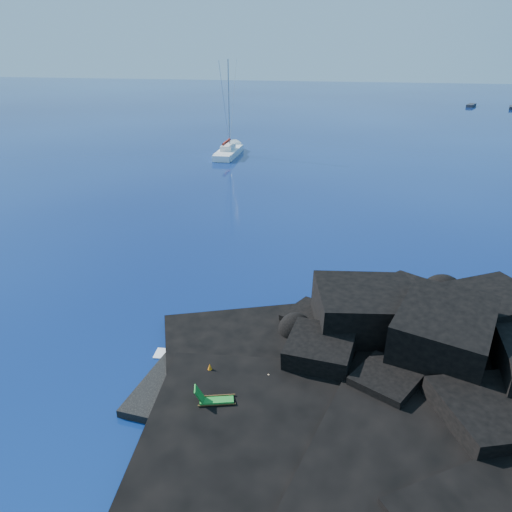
# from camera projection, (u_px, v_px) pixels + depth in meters

# --- Properties ---
(ground) EXTENTS (400.00, 400.00, 0.00)m
(ground) POSITION_uv_depth(u_px,v_px,m) (138.00, 387.00, 22.71)
(ground) COLOR #040B3B
(ground) RESTS_ON ground
(headland) EXTENTS (24.00, 24.00, 3.60)m
(headland) POSITION_uv_depth(u_px,v_px,m) (428.00, 382.00, 23.04)
(headland) COLOR black
(headland) RESTS_ON ground
(beach) EXTENTS (9.08, 6.86, 0.70)m
(beach) POSITION_uv_depth(u_px,v_px,m) (237.00, 393.00, 22.34)
(beach) COLOR black
(beach) RESTS_ON ground
(surf_foam) EXTENTS (10.00, 8.00, 0.06)m
(surf_foam) POSITION_uv_depth(u_px,v_px,m) (266.00, 340.00, 26.30)
(surf_foam) COLOR white
(surf_foam) RESTS_ON ground
(sailboat) EXTENTS (2.75, 12.09, 12.63)m
(sailboat) POSITION_uv_depth(u_px,v_px,m) (229.00, 155.00, 69.66)
(sailboat) COLOR white
(sailboat) RESTS_ON ground
(deck_chair) EXTENTS (1.75, 1.13, 1.11)m
(deck_chair) POSITION_uv_depth(u_px,v_px,m) (217.00, 396.00, 20.76)
(deck_chair) COLOR #197224
(deck_chair) RESTS_ON beach
(towel) EXTENTS (1.96, 1.18, 0.05)m
(towel) POSITION_uv_depth(u_px,v_px,m) (258.00, 379.00, 22.66)
(towel) COLOR white
(towel) RESTS_ON beach
(sunbather) EXTENTS (1.80, 0.76, 0.25)m
(sunbather) POSITION_uv_depth(u_px,v_px,m) (258.00, 376.00, 22.60)
(sunbather) COLOR tan
(sunbather) RESTS_ON towel
(marker_cone) EXTENTS (0.44, 0.44, 0.60)m
(marker_cone) POSITION_uv_depth(u_px,v_px,m) (210.00, 369.00, 22.90)
(marker_cone) COLOR orange
(marker_cone) RESTS_ON beach
(distant_boat_a) EXTENTS (3.15, 5.03, 0.64)m
(distant_boat_a) POSITION_uv_depth(u_px,v_px,m) (471.00, 107.00, 123.06)
(distant_boat_a) COLOR black
(distant_boat_a) RESTS_ON ground
(distant_boat_b) EXTENTS (2.61, 5.00, 0.64)m
(distant_boat_b) POSITION_uv_depth(u_px,v_px,m) (512.00, 109.00, 118.99)
(distant_boat_b) COLOR black
(distant_boat_b) RESTS_ON ground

